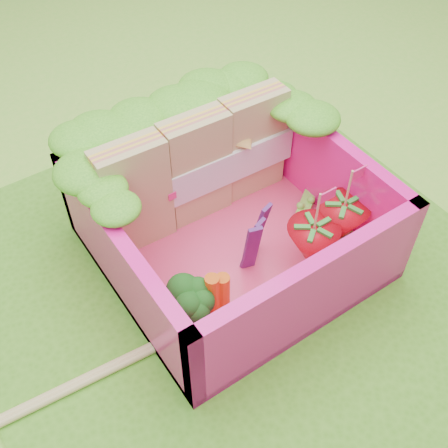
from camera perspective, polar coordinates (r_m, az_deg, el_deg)
The scene contains 13 objects.
ground at distance 3.02m, azimuth 0.39°, elevation -5.13°, with size 14.00×14.00×0.00m, color #7DD03A.
placemat at distance 3.00m, azimuth 0.40°, elevation -4.95°, with size 2.60×2.60×0.03m, color #4F9A22.
bento_floor at distance 3.06m, azimuth 0.70°, elevation -2.48°, with size 1.30×1.30×0.05m, color #DF3868.
bento_box at distance 2.87m, azimuth 0.74°, elevation 0.71°, with size 1.30×1.30×0.55m.
lettuce_ruffle at distance 2.95m, azimuth -4.58°, elevation 10.76°, with size 1.43×0.76×0.11m.
sandwich_stack at distance 3.01m, azimuth -2.76°, elevation 5.69°, with size 1.16×0.21×0.64m.
broccoli at distance 2.61m, azimuth -3.68°, elevation -7.93°, with size 0.32×0.32×0.25m.
carrot_sticks at distance 2.68m, azimuth -0.70°, elevation -7.18°, with size 0.13×0.07×0.28m.
purple_wedges at distance 2.82m, azimuth 3.09°, elevation -1.65°, with size 0.18×0.12×0.38m.
strawberry_left at distance 2.89m, azimuth 8.85°, elevation -2.17°, with size 0.27×0.27×0.51m.
strawberry_right at distance 3.01m, azimuth 11.77°, elevation 0.08°, with size 0.27×0.27×0.51m.
snap_peas at distance 3.16m, azimuth 9.92°, elevation 0.13°, with size 0.33×0.48×0.05m.
chopsticks at distance 2.71m, azimuth -15.43°, elevation -15.72°, with size 2.51×0.25×0.04m.
Camera 1 is at (-1.04, -1.49, 2.41)m, focal length 45.00 mm.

